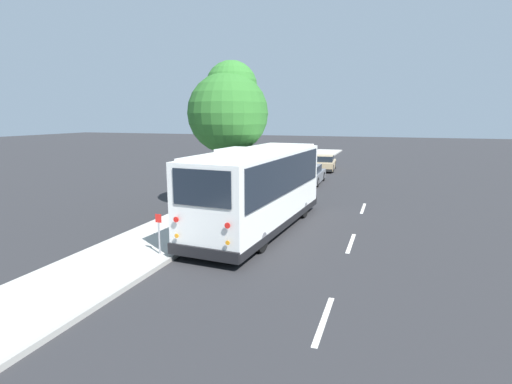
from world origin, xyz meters
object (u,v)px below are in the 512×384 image
at_px(parked_sedan_gray, 309,175).
at_px(sign_post_far, 187,223).
at_px(sign_post_near, 159,233).
at_px(street_tree, 229,108).
at_px(shuttle_bus, 259,185).
at_px(parked_sedan_tan, 325,163).

relative_size(parked_sedan_gray, sign_post_far, 4.05).
xyz_separation_m(sign_post_near, sign_post_far, (1.89, 0.00, -0.14)).
xyz_separation_m(parked_sedan_gray, sign_post_near, (-16.45, 1.62, 0.24)).
bearing_deg(street_tree, shuttle_bus, -140.60).
relative_size(street_tree, sign_post_far, 6.45).
xyz_separation_m(shuttle_bus, sign_post_near, (-4.28, 2.01, -1.02)).
relative_size(parked_sedan_tan, sign_post_near, 3.26).
distance_m(parked_sedan_gray, sign_post_near, 16.53).
relative_size(sign_post_near, sign_post_far, 1.22).
bearing_deg(shuttle_bus, sign_post_far, 143.78).
distance_m(parked_sedan_tan, sign_post_far, 21.81).
xyz_separation_m(parked_sedan_gray, street_tree, (-8.96, 2.25, 4.41)).
relative_size(parked_sedan_gray, parked_sedan_tan, 1.02).
relative_size(shuttle_bus, parked_sedan_tan, 2.13).
bearing_deg(sign_post_far, street_tree, 6.38).
bearing_deg(parked_sedan_gray, shuttle_bus, -179.39).
height_order(parked_sedan_tan, sign_post_far, parked_sedan_tan).
bearing_deg(parked_sedan_tan, shuttle_bus, 177.14).
distance_m(shuttle_bus, sign_post_near, 4.84).
bearing_deg(sign_post_far, parked_sedan_tan, -3.98).
relative_size(shuttle_bus, street_tree, 1.31).
xyz_separation_m(shuttle_bus, parked_sedan_tan, (19.36, 0.50, -1.26)).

